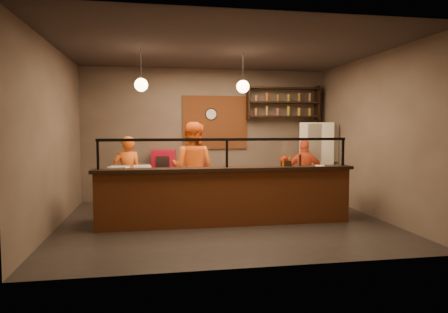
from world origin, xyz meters
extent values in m
plane|color=black|center=(0.00, 0.00, 0.00)|extent=(6.00, 6.00, 0.00)
plane|color=#322B27|center=(0.00, 0.00, 3.20)|extent=(6.00, 6.00, 0.00)
plane|color=#695C4D|center=(0.00, 2.50, 1.60)|extent=(6.00, 0.00, 6.00)
plane|color=#695C4D|center=(-3.00, 0.00, 1.60)|extent=(0.00, 5.00, 5.00)
plane|color=#695C4D|center=(3.00, 0.00, 1.60)|extent=(0.00, 5.00, 5.00)
plane|color=#695C4D|center=(0.00, -2.50, 1.60)|extent=(6.00, 0.00, 6.00)
cube|color=#994B21|center=(0.20, 2.47, 1.90)|extent=(1.60, 0.04, 1.30)
cube|color=#994B21|center=(0.00, -0.30, 0.50)|extent=(4.60, 0.25, 1.00)
cube|color=black|center=(0.00, -0.30, 1.03)|extent=(4.70, 0.37, 0.06)
cube|color=gray|center=(0.00, 0.20, 0.42)|extent=(4.60, 0.75, 0.85)
cube|color=silver|center=(0.00, 0.20, 0.88)|extent=(4.60, 0.75, 0.05)
cube|color=white|center=(0.00, -0.30, 1.31)|extent=(4.40, 0.02, 0.50)
cube|color=black|center=(0.00, -0.30, 1.56)|extent=(4.50, 0.05, 0.05)
cube|color=black|center=(-2.22, -0.30, 1.31)|extent=(0.04, 0.04, 0.50)
cube|color=black|center=(0.00, -0.30, 1.31)|extent=(0.04, 0.04, 0.50)
cube|color=black|center=(2.22, -0.30, 1.31)|extent=(0.04, 0.04, 0.50)
cube|color=black|center=(1.90, 2.32, 2.05)|extent=(1.80, 0.28, 0.04)
cube|color=black|center=(1.90, 2.32, 2.40)|extent=(1.80, 0.28, 0.04)
cube|color=black|center=(1.90, 2.32, 2.75)|extent=(1.80, 0.28, 0.04)
cube|color=black|center=(1.00, 2.32, 2.40)|extent=(0.04, 0.28, 0.85)
cube|color=black|center=(2.80, 2.32, 2.40)|extent=(0.04, 0.28, 0.85)
cylinder|color=black|center=(0.10, 2.46, 2.10)|extent=(0.30, 0.04, 0.30)
cylinder|color=black|center=(-1.50, 0.20, 2.90)|extent=(0.01, 0.01, 0.60)
sphere|color=#FFC08C|center=(-1.50, 0.20, 2.55)|extent=(0.24, 0.24, 0.24)
cylinder|color=black|center=(0.40, 0.20, 2.90)|extent=(0.01, 0.01, 0.60)
sphere|color=#FFC08C|center=(0.40, 0.20, 2.55)|extent=(0.24, 0.24, 0.24)
imported|color=#DE5814|center=(-1.84, 1.11, 0.80)|extent=(0.65, 0.50, 1.60)
imported|color=orange|center=(-0.51, 0.84, 0.94)|extent=(1.13, 1.03, 1.89)
imported|color=#ED4316|center=(2.05, 1.18, 0.75)|extent=(0.95, 0.68, 1.50)
cube|color=#EBE4C7|center=(2.60, 1.84, 0.95)|extent=(1.02, 0.99, 1.89)
cube|color=#AC0B24|center=(-1.06, 2.15, 0.63)|extent=(0.59, 0.55, 1.26)
cylinder|color=beige|center=(0.04, 0.18, 0.91)|extent=(0.59, 0.59, 0.01)
cube|color=silver|center=(-1.92, 0.20, 0.98)|extent=(0.38, 0.34, 0.16)
cube|color=silver|center=(-1.52, 0.35, 0.98)|extent=(0.35, 0.30, 0.16)
cube|color=white|center=(-2.15, -0.04, 0.97)|extent=(0.31, 0.27, 0.13)
cylinder|color=gold|center=(-1.29, 0.24, 0.93)|extent=(0.36, 0.18, 0.06)
cube|color=black|center=(1.12, -0.25, 1.11)|extent=(0.21, 0.18, 0.11)
cylinder|color=black|center=(1.41, -0.22, 1.16)|extent=(0.06, 0.06, 0.21)
cylinder|color=white|center=(1.75, -0.34, 1.07)|extent=(0.24, 0.24, 0.01)
camera|label=1|loc=(-1.25, -7.30, 1.77)|focal=32.00mm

